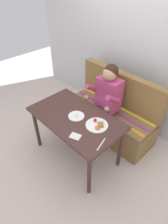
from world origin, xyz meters
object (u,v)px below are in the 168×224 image
Objects in this scene: person at (105,97)px; knife at (101,144)px; table at (76,121)px; plate_eggs at (76,116)px; napkin at (75,136)px; couch at (111,114)px; plate_breakfast at (97,125)px.

person is 0.89m from knife.
table is 0.55m from knife.
person is 0.58m from plate_eggs.
table is 0.35m from napkin.
table is 0.83m from couch.
plate_eggs is at bearing 41.38° from table.
plate_eggs is at bearing -168.02° from plate_breakfast.
couch is 7.20× the size of knife.
napkin is at bearing -172.27° from knife.
table is 4.47× the size of plate_breakfast.
person reaches higher than napkin.
plate_eggs is at bearing -89.36° from couch.
plate_breakfast reaches higher than table.
person is at bearing 108.22° from napkin.
couch is at bearing 84.94° from person.
napkin reaches higher than table.
napkin is 0.61× the size of knife.
person reaches higher than plate_breakfast.
knife reaches higher than table.
plate_eggs is at bearing 135.94° from napkin.
plate_breakfast is (0.30, 0.07, 0.09)m from table.
plate_breakfast is 0.29m from knife.
plate_breakfast is 2.20× the size of napkin.
person is at bearing 121.55° from plate_breakfast.
person reaches higher than plate_eggs.
plate_eggs is 1.67× the size of napkin.
napkin is at bearing -44.06° from plate_eggs.
knife is (0.55, -0.70, -0.01)m from person.
napkin is at bearing -75.65° from couch.
napkin is 0.30m from knife.
plate_eggs is (0.02, -0.58, -0.00)m from person.
person reaches higher than table.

